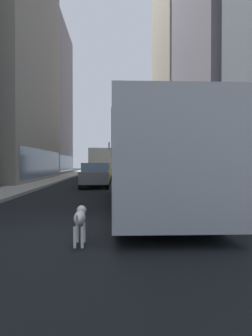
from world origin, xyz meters
The scene contains 12 objects.
ground_plane centered at (0.00, 35.00, 0.00)m, with size 120.00×120.00×0.00m, color black.
sidewalk_left centered at (-5.70, 35.00, 0.07)m, with size 2.40×110.00×0.15m, color #ADA89E.
sidewalk_right centered at (5.70, 35.00, 0.07)m, with size 2.40×110.00×0.15m, color #9E9991.
building_left_far centered at (-11.90, 40.46, 11.51)m, with size 9.21×17.19×23.03m.
building_right_mid centered at (11.90, 23.87, 14.82)m, with size 8.98×15.77×29.65m.
building_right_far centered at (11.90, 42.56, 19.41)m, with size 8.95×18.62×38.83m.
transit_bus centered at (1.20, 3.89, 1.78)m, with size 2.78×11.53×3.05m.
car_white_van centered at (1.20, 29.84, 0.82)m, with size 1.73×4.69×1.62m.
car_yellow_taxi centered at (-1.20, 18.55, 0.83)m, with size 1.89×4.71×1.62m.
car_grey_wagon centered at (-1.20, 13.09, 0.82)m, with size 1.83×4.32×1.62m.
box_truck centered at (-1.20, 25.13, 1.67)m, with size 2.30×7.50×3.05m.
dalmatian_dog centered at (-0.70, -1.26, 0.51)m, with size 0.22×0.96×0.72m.
Camera 1 is at (-0.05, -7.33, 1.59)m, focal length 33.02 mm.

